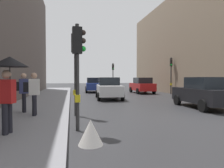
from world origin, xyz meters
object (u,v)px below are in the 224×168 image
(car_blue_van, at_px, (94,85))
(warning_sign_triangle, at_px, (91,132))
(traffic_light_mid_street, at_px, (171,69))
(car_silver_hatchback, at_px, (112,82))
(pedestrian_with_grey_backpack, at_px, (23,90))
(car_red_sedan, at_px, (142,85))
(traffic_light_far_median, at_px, (113,72))
(car_dark_suv, at_px, (204,93))
(pedestrian_with_umbrella, at_px, (9,73))
(car_white_compact, at_px, (109,88))
(traffic_light_near_left, at_px, (78,57))
(traffic_light_near_right, at_px, (76,58))
(pedestrian_with_black_backpack, at_px, (33,91))

(car_blue_van, height_order, warning_sign_triangle, car_blue_van)
(traffic_light_mid_street, bearing_deg, warning_sign_triangle, -124.58)
(car_silver_hatchback, relative_size, pedestrian_with_grey_backpack, 2.39)
(car_blue_van, height_order, car_red_sedan, same)
(traffic_light_far_median, xyz_separation_m, car_dark_suv, (1.66, -17.26, -1.74))
(car_silver_hatchback, relative_size, pedestrian_with_umbrella, 1.98)
(car_white_compact, bearing_deg, traffic_light_far_median, 76.33)
(traffic_light_near_left, height_order, traffic_light_mid_street, traffic_light_mid_street)
(car_white_compact, height_order, pedestrian_with_grey_backpack, pedestrian_with_grey_backpack)
(traffic_light_near_right, distance_m, car_dark_suv, 7.46)
(car_silver_hatchback, height_order, pedestrian_with_umbrella, pedestrian_with_umbrella)
(traffic_light_near_left, height_order, traffic_light_far_median, traffic_light_far_median)
(car_blue_van, height_order, pedestrian_with_umbrella, pedestrian_with_umbrella)
(traffic_light_mid_street, height_order, pedestrian_with_grey_backpack, traffic_light_mid_street)
(car_white_compact, height_order, pedestrian_with_black_backpack, pedestrian_with_black_backpack)
(traffic_light_far_median, bearing_deg, car_dark_suv, -84.51)
(traffic_light_near_left, xyz_separation_m, traffic_light_far_median, (5.54, 20.78, 0.25))
(pedestrian_with_black_backpack, bearing_deg, traffic_light_mid_street, 42.10)
(traffic_light_mid_street, bearing_deg, car_silver_hatchback, 100.06)
(traffic_light_mid_street, relative_size, pedestrian_with_umbrella, 1.82)
(pedestrian_with_umbrella, relative_size, pedestrian_with_black_backpack, 1.21)
(traffic_light_near_left, distance_m, car_white_compact, 10.05)
(car_red_sedan, bearing_deg, warning_sign_triangle, -114.39)
(traffic_light_near_left, distance_m, car_blue_van, 17.92)
(car_silver_hatchback, bearing_deg, car_dark_suv, -90.09)
(traffic_light_near_right, relative_size, warning_sign_triangle, 5.83)
(traffic_light_far_median, xyz_separation_m, car_silver_hatchback, (1.70, 9.06, -1.74))
(traffic_light_far_median, relative_size, car_white_compact, 0.88)
(car_dark_suv, xyz_separation_m, pedestrian_with_black_backpack, (-8.96, -1.35, 0.29))
(car_white_compact, distance_m, car_dark_suv, 7.45)
(traffic_light_near_left, height_order, pedestrian_with_umbrella, traffic_light_near_left)
(car_silver_hatchback, height_order, car_red_sedan, same)
(pedestrian_with_grey_backpack, bearing_deg, car_blue_van, 71.63)
(traffic_light_far_median, distance_m, car_red_sedan, 6.59)
(pedestrian_with_grey_backpack, distance_m, warning_sign_triangle, 5.34)
(pedestrian_with_umbrella, bearing_deg, traffic_light_near_left, 16.42)
(car_white_compact, relative_size, car_red_sedan, 1.02)
(pedestrian_with_grey_backpack, bearing_deg, car_dark_suv, 2.44)
(car_red_sedan, distance_m, pedestrian_with_umbrella, 18.07)
(traffic_light_near_right, relative_size, car_dark_suv, 0.88)
(traffic_light_near_left, relative_size, traffic_light_mid_street, 0.88)
(car_red_sedan, bearing_deg, car_silver_hatchback, 91.44)
(traffic_light_mid_street, xyz_separation_m, warning_sign_triangle, (-9.97, -14.46, -2.36))
(traffic_light_far_median, bearing_deg, traffic_light_mid_street, -58.94)
(traffic_light_near_left, distance_m, warning_sign_triangle, 2.52)
(traffic_light_far_median, height_order, car_white_compact, traffic_light_far_median)
(traffic_light_near_left, height_order, traffic_light_near_right, traffic_light_near_right)
(traffic_light_mid_street, relative_size, traffic_light_far_median, 1.03)
(car_dark_suv, bearing_deg, traffic_light_far_median, 95.49)
(traffic_light_far_median, height_order, car_blue_van, traffic_light_far_median)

